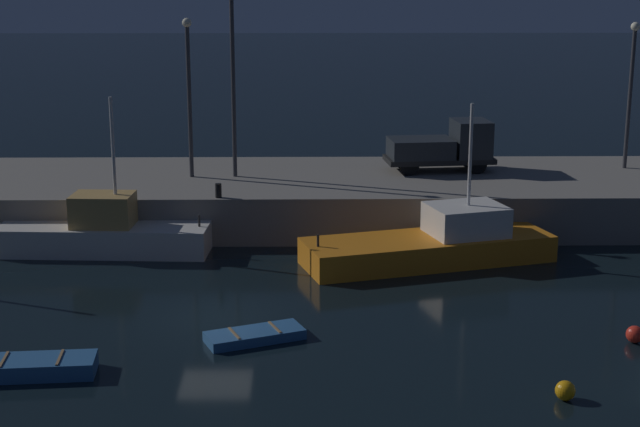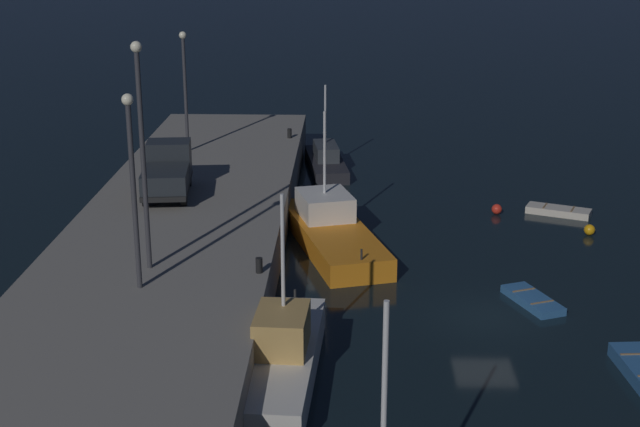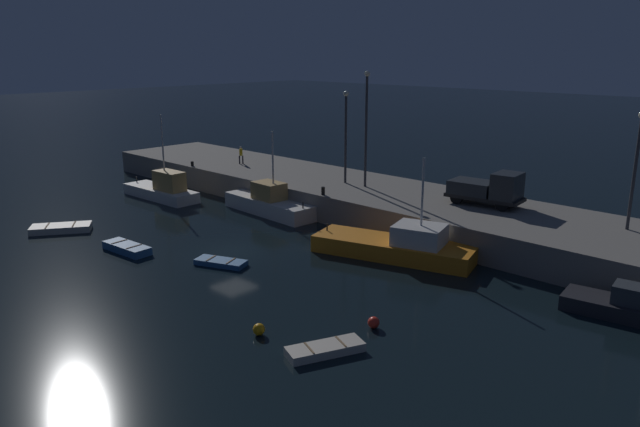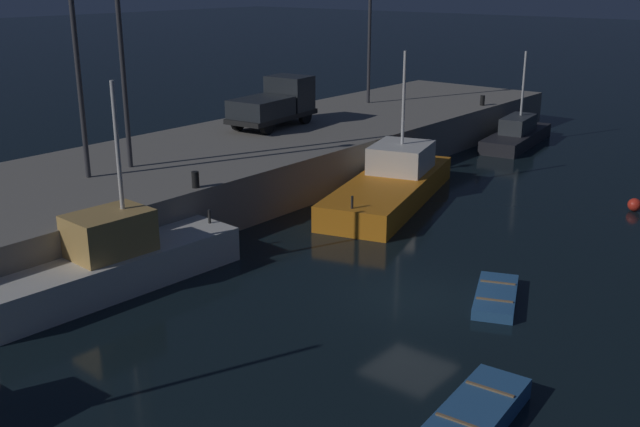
{
  "view_description": "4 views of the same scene",
  "coord_description": "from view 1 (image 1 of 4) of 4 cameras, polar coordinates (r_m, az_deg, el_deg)",
  "views": [
    {
      "loc": [
        3.25,
        -31.41,
        11.64
      ],
      "look_at": [
        3.75,
        5.59,
        2.31
      ],
      "focal_mm": 53.88,
      "sensor_mm": 36.0,
      "label": 1
    },
    {
      "loc": [
        -33.9,
        5.75,
        15.45
      ],
      "look_at": [
        4.75,
        7.0,
        2.87
      ],
      "focal_mm": 50.63,
      "sensor_mm": 36.0,
      "label": 2
    },
    {
      "loc": [
        30.37,
        -23.45,
        12.82
      ],
      "look_at": [
        4.58,
        3.48,
        2.75
      ],
      "focal_mm": 34.32,
      "sensor_mm": 36.0,
      "label": 3
    },
    {
      "loc": [
        -18.36,
        -11.27,
        9.73
      ],
      "look_at": [
        -0.56,
        3.27,
        2.3
      ],
      "focal_mm": 41.61,
      "sensor_mm": 36.0,
      "label": 4
    }
  ],
  "objects": [
    {
      "name": "bollard_west",
      "position": [
        41.87,
        -6.06,
        1.36
      ],
      "size": [
        0.28,
        0.28,
        0.62
      ],
      "primitive_type": "cylinder",
      "color": "black",
      "rests_on": "pier_quay"
    },
    {
      "name": "fishing_boat_blue",
      "position": [
        39.83,
        6.89,
        -1.76
      ],
      "size": [
        10.73,
        5.85,
        6.51
      ],
      "color": "orange",
      "rests_on": "ground"
    },
    {
      "name": "rowboat_white_mid",
      "position": [
        31.51,
        -3.9,
        -7.24
      ],
      "size": [
        3.39,
        2.32,
        0.37
      ],
      "color": "#2D6099",
      "rests_on": "ground"
    },
    {
      "name": "ground_plane",
      "position": [
        33.66,
        -6.31,
        -6.17
      ],
      "size": [
        320.0,
        320.0,
        0.0
      ],
      "primitive_type": "plane",
      "color": "black"
    },
    {
      "name": "mooring_buoy_mid",
      "position": [
        32.82,
        18.19,
        -6.83
      ],
      "size": [
        0.57,
        0.57,
        0.57
      ],
      "primitive_type": "sphere",
      "color": "red",
      "rests_on": "ground"
    },
    {
      "name": "lamp_post_east",
      "position": [
        45.47,
        -5.2,
        8.67
      ],
      "size": [
        0.44,
        0.44,
        9.07
      ],
      "color": "#38383D",
      "rests_on": "pier_quay"
    },
    {
      "name": "dinghy_orange_near",
      "position": [
        30.06,
        -16.7,
        -8.73
      ],
      "size": [
        3.79,
        1.6,
        0.55
      ],
      "color": "#2D6099",
      "rests_on": "ground"
    },
    {
      "name": "fishing_boat_orange",
      "position": [
        41.77,
        -12.72,
        -1.15
      ],
      "size": [
        9.05,
        2.81,
        6.67
      ],
      "color": "silver",
      "rests_on": "ground"
    },
    {
      "name": "utility_truck",
      "position": [
        47.58,
        7.43,
        3.95
      ],
      "size": [
        5.44,
        2.75,
        2.48
      ],
      "color": "black",
      "rests_on": "pier_quay"
    },
    {
      "name": "lamp_post_west",
      "position": [
        45.7,
        -7.79,
        7.58
      ],
      "size": [
        0.44,
        0.44,
        7.47
      ],
      "color": "#38383D",
      "rests_on": "pier_quay"
    },
    {
      "name": "mooring_buoy_near",
      "position": [
        28.11,
        14.36,
        -10.15
      ],
      "size": [
        0.57,
        0.57,
        0.57
      ],
      "primitive_type": "sphere",
      "color": "orange",
      "rests_on": "ground"
    },
    {
      "name": "lamp_post_central",
      "position": [
        49.82,
        17.98,
        7.39
      ],
      "size": [
        0.44,
        0.44,
        7.18
      ],
      "color": "#38383D",
      "rests_on": "pier_quay"
    },
    {
      "name": "pier_quay",
      "position": [
        46.5,
        -4.77,
        0.95
      ],
      "size": [
        60.1,
        9.79,
        2.12
      ],
      "color": "gray",
      "rests_on": "ground"
    }
  ]
}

